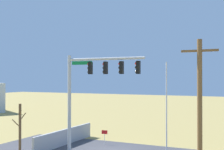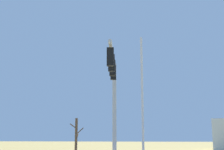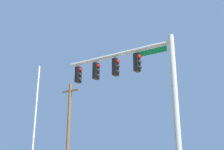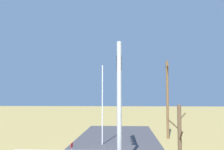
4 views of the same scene
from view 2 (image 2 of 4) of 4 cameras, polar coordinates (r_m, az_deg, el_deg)
The scene contains 3 objects.
signal_mast at distance 18.66m, azimuth 0.26°, elevation -2.80°, with size 6.50×0.49×7.63m.
flagpole at distance 12.87m, azimuth 5.97°, elevation -7.75°, with size 0.10×0.10×7.01m, color silver.
bare_tree at distance 23.14m, azimuth -7.00°, elevation -12.97°, with size 1.27×1.02×3.87m.
Camera 2 is at (-17.01, -0.76, 2.75)m, focal length 47.08 mm.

